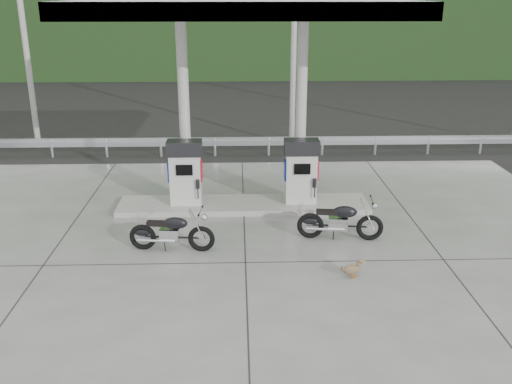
{
  "coord_description": "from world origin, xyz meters",
  "views": [
    {
      "loc": [
        -0.14,
        -12.55,
        5.74
      ],
      "look_at": [
        0.3,
        1.0,
        1.0
      ],
      "focal_mm": 40.0,
      "sensor_mm": 36.0,
      "label": 1
    }
  ],
  "objects_px": {
    "gas_pump_left": "(185,172)",
    "motorcycle_right": "(340,221)",
    "motorcycle_left": "(172,232)",
    "duck": "(352,270)",
    "gas_pump_right": "(301,171)"
  },
  "relations": [
    {
      "from": "motorcycle_left",
      "to": "duck",
      "type": "xyz_separation_m",
      "value": [
        3.95,
        -1.49,
        -0.27
      ]
    },
    {
      "from": "gas_pump_right",
      "to": "duck",
      "type": "bearing_deg",
      "value": -81.45
    },
    {
      "from": "gas_pump_left",
      "to": "duck",
      "type": "relative_size",
      "value": 3.72
    },
    {
      "from": "gas_pump_right",
      "to": "gas_pump_left",
      "type": "bearing_deg",
      "value": 180.0
    },
    {
      "from": "motorcycle_left",
      "to": "gas_pump_left",
      "type": "bearing_deg",
      "value": 93.72
    },
    {
      "from": "gas_pump_left",
      "to": "motorcycle_left",
      "type": "distance_m",
      "value": 2.84
    },
    {
      "from": "gas_pump_left",
      "to": "motorcycle_left",
      "type": "relative_size",
      "value": 0.95
    },
    {
      "from": "gas_pump_left",
      "to": "gas_pump_right",
      "type": "height_order",
      "value": "same"
    },
    {
      "from": "gas_pump_right",
      "to": "motorcycle_left",
      "type": "height_order",
      "value": "gas_pump_right"
    },
    {
      "from": "gas_pump_right",
      "to": "duck",
      "type": "distance_m",
      "value": 4.4
    },
    {
      "from": "gas_pump_right",
      "to": "motorcycle_left",
      "type": "xyz_separation_m",
      "value": [
        -3.31,
        -2.77,
        -0.6
      ]
    },
    {
      "from": "gas_pump_right",
      "to": "motorcycle_left",
      "type": "distance_m",
      "value": 4.36
    },
    {
      "from": "gas_pump_right",
      "to": "duck",
      "type": "relative_size",
      "value": 3.72
    },
    {
      "from": "gas_pump_left",
      "to": "motorcycle_right",
      "type": "height_order",
      "value": "gas_pump_left"
    },
    {
      "from": "gas_pump_left",
      "to": "motorcycle_right",
      "type": "distance_m",
      "value": 4.57
    }
  ]
}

